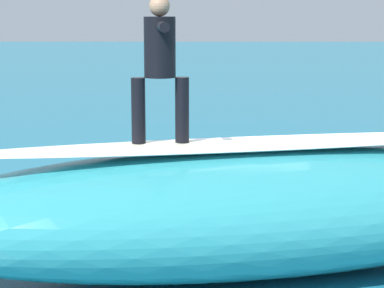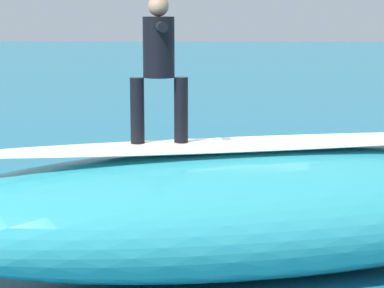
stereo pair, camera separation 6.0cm
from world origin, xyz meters
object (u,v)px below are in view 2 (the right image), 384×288
(surfer_paddling, at_px, (209,184))
(surfboard_riding, at_px, (160,147))
(surfer_riding, at_px, (159,58))
(surfboard_paddling, at_px, (214,193))

(surfer_paddling, bearing_deg, surfboard_riding, -156.21)
(surfboard_riding, bearing_deg, surfer_paddling, -106.18)
(surfer_riding, relative_size, surfboard_paddling, 0.79)
(surfer_paddling, bearing_deg, surfer_riding, -156.21)
(surfer_riding, distance_m, surfer_paddling, 4.07)
(surfboard_riding, relative_size, surfboard_paddling, 0.99)
(surfboard_riding, relative_size, surfer_riding, 1.25)
(surfboard_riding, distance_m, surfer_riding, 0.94)
(surfboard_paddling, height_order, surfer_paddling, surfer_paddling)
(surfboard_riding, distance_m, surfboard_paddling, 3.84)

